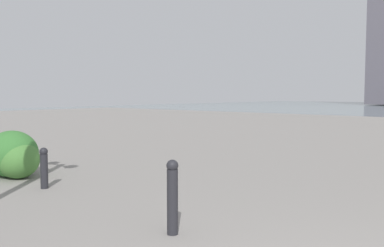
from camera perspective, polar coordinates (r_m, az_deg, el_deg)
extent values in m
cylinder|color=#232328|center=(4.54, -2.70, -10.73)|extent=(0.12, 0.12, 0.71)
sphere|color=#232328|center=(4.45, -2.72, -5.81)|extent=(0.13, 0.13, 0.13)
cylinder|color=#232328|center=(7.08, -19.67, -6.20)|extent=(0.12, 0.12, 0.56)
sphere|color=#232328|center=(7.03, -19.73, -3.65)|extent=(0.13, 0.13, 0.13)
ellipsoid|color=#477F38|center=(8.07, -22.79, -4.58)|extent=(0.80, 0.72, 0.68)
ellipsoid|color=#477F38|center=(8.61, -24.22, -3.84)|extent=(0.89, 0.80, 0.76)
ellipsoid|color=#387533|center=(8.24, -23.50, -3.84)|extent=(1.00, 0.90, 0.85)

